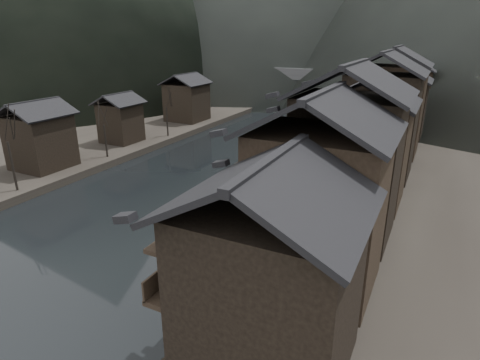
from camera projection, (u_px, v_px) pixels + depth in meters
The scene contains 12 objects.
water at pixel (113, 246), 33.51m from camera, with size 300.00×300.00×0.00m, color black.
left_bank at pixel (123, 117), 81.57m from camera, with size 40.00×200.00×1.20m, color #2D2823.
stilt_houses at pixel (377, 119), 39.12m from camera, with size 9.00×67.60×15.55m.
left_houses at pixel (100, 116), 57.04m from camera, with size 8.10×53.20×8.73m.
bare_trees at pixel (29, 132), 43.63m from camera, with size 3.90×44.65×7.81m.
moored_sampans at pixel (335, 172), 50.64m from camera, with size 2.86×71.37×0.47m.
midriver_boats at pixel (294, 139), 66.45m from camera, with size 8.50×11.77×0.45m.
stone_bridge at pixel (334, 86), 92.08m from camera, with size 40.00×6.00×9.00m.
hero_sampan at pixel (195, 277), 28.93m from camera, with size 3.05×5.31×0.44m.
cargo_heap at pixel (195, 268), 28.96m from camera, with size 1.19×1.56×0.71m, color black.
boatman at pixel (190, 280), 26.81m from camera, with size 0.56×0.37×1.53m, color #555558.
bamboo_pole at pixel (191, 249), 25.87m from camera, with size 0.06×0.06×4.03m, color #8C7A51.
Camera 1 is at (22.75, -21.59, 16.82)m, focal length 30.00 mm.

